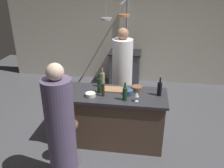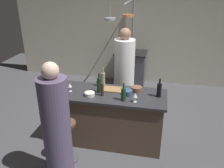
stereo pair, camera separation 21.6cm
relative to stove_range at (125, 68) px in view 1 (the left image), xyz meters
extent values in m
plane|color=#4C4C51|center=(0.00, -2.45, -0.45)|extent=(9.00, 9.00, 0.00)
cube|color=beige|center=(0.00, 0.40, 0.85)|extent=(6.40, 0.16, 2.60)
cube|color=brown|center=(0.00, -2.45, -0.02)|extent=(1.72, 0.66, 0.86)
cube|color=#2D2D33|center=(0.00, -2.45, 0.43)|extent=(1.80, 0.72, 0.04)
cube|color=#47474C|center=(0.00, 0.00, -0.02)|extent=(0.76, 0.60, 0.86)
cube|color=black|center=(0.00, 0.00, 0.43)|extent=(0.80, 0.64, 0.03)
cylinder|color=white|center=(0.10, -1.63, 0.35)|extent=(0.38, 0.38, 1.59)
sphere|color=#8C664C|center=(0.10, -1.63, 1.24)|extent=(0.22, 0.22, 0.22)
cylinder|color=#4C4C51|center=(-0.51, -3.07, -0.43)|extent=(0.28, 0.28, 0.02)
cylinder|color=#4C4C51|center=(-0.51, -3.07, -0.11)|extent=(0.06, 0.06, 0.62)
cylinder|color=brown|center=(-0.51, -3.07, 0.21)|extent=(0.26, 0.26, 0.04)
cylinder|color=#594C6B|center=(-0.48, -3.45, 0.32)|extent=(0.36, 0.36, 1.53)
sphere|color=beige|center=(-0.48, -3.45, 1.17)|extent=(0.21, 0.21, 0.21)
cylinder|color=gray|center=(0.00, 0.25, 0.63)|extent=(0.04, 0.04, 2.15)
cylinder|color=gray|center=(0.00, -0.48, 1.70)|extent=(0.04, 1.47, 0.04)
cylinder|color=gray|center=(-0.30, -1.03, 1.40)|extent=(0.23, 0.23, 0.04)
cylinder|color=gray|center=(-0.30, -1.07, 1.55)|extent=(0.01, 0.01, 0.30)
cylinder|color=#B26638|center=(0.05, -1.05, 1.48)|extent=(0.23, 0.23, 0.04)
cylinder|color=gray|center=(0.05, -1.07, 1.59)|extent=(0.01, 0.01, 0.22)
cube|color=#997047|center=(0.02, -2.31, 0.46)|extent=(0.32, 0.22, 0.02)
cylinder|color=#382319|center=(-0.10, -2.55, 0.56)|extent=(0.05, 0.05, 0.21)
cylinder|color=#193D23|center=(0.25, -2.64, 0.55)|extent=(0.07, 0.07, 0.20)
cylinder|color=#193D23|center=(0.25, -2.64, 0.70)|extent=(0.03, 0.03, 0.08)
cylinder|color=gray|center=(-0.17, -2.21, 0.58)|extent=(0.07, 0.07, 0.25)
cylinder|color=gray|center=(-0.17, -2.21, 0.74)|extent=(0.03, 0.03, 0.08)
cylinder|color=#143319|center=(-0.18, -2.44, 0.57)|extent=(0.07, 0.07, 0.24)
cylinder|color=#143319|center=(-0.18, -2.44, 0.74)|extent=(0.03, 0.03, 0.08)
cylinder|color=black|center=(0.77, -2.40, 0.56)|extent=(0.07, 0.07, 0.22)
cylinder|color=black|center=(0.77, -2.40, 0.71)|extent=(0.03, 0.03, 0.08)
cylinder|color=silver|center=(-0.65, -2.51, 0.46)|extent=(0.06, 0.06, 0.01)
cylinder|color=silver|center=(-0.65, -2.51, 0.50)|extent=(0.01, 0.01, 0.07)
cone|color=silver|center=(-0.65, -2.51, 0.57)|extent=(0.07, 0.07, 0.06)
cylinder|color=silver|center=(0.42, -2.66, 0.46)|extent=(0.06, 0.06, 0.01)
cylinder|color=silver|center=(0.42, -2.66, 0.50)|extent=(0.01, 0.01, 0.07)
cone|color=silver|center=(0.42, -2.66, 0.57)|extent=(0.07, 0.07, 0.06)
cylinder|color=silver|center=(-0.30, -2.60, 0.48)|extent=(0.16, 0.16, 0.06)
cylinder|color=brown|center=(0.41, -2.28, 0.49)|extent=(0.17, 0.17, 0.08)
cylinder|color=#334C6B|center=(0.29, -2.45, 0.49)|extent=(0.15, 0.15, 0.08)
camera|label=1|loc=(0.53, -5.81, 2.12)|focal=37.93mm
camera|label=2|loc=(0.74, -5.78, 2.12)|focal=37.93mm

